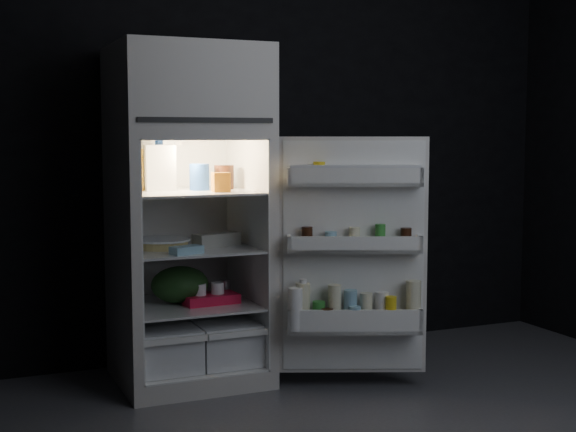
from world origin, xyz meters
name	(u,v)px	position (x,y,z in m)	size (l,w,h in m)	color
wall_back	(257,130)	(0.00, 1.70, 1.35)	(4.00, 0.00, 2.70)	black
refrigerator	(187,203)	(-0.55, 1.32, 0.96)	(0.76, 0.71, 1.78)	silver
fridge_door	(353,261)	(0.17, 0.80, 0.67)	(0.74, 0.45, 1.22)	silver
milk_jug	(159,168)	(-0.69, 1.35, 1.15)	(0.15, 0.15, 0.24)	white
mayo_jar	(199,177)	(-0.49, 1.30, 1.10)	(0.10, 0.10, 0.14)	#1C449C
jam_jar	(224,177)	(-0.34, 1.33, 1.09)	(0.11, 0.11, 0.13)	black
amber_bottle	(135,170)	(-0.81, 1.39, 1.14)	(0.09, 0.09, 0.22)	gold
small_carton	(221,182)	(-0.42, 1.13, 1.08)	(0.09, 0.07, 0.10)	orange
egg_carton	(217,240)	(-0.40, 1.26, 0.76)	(0.26, 0.10, 0.07)	gray
pie	(162,244)	(-0.69, 1.31, 0.75)	(0.28, 0.28, 0.04)	tan
flat_package	(187,250)	(-0.63, 1.05, 0.75)	(0.16, 0.08, 0.04)	#80AFC5
wrapped_pkg	(215,238)	(-0.37, 1.40, 0.75)	(0.13, 0.11, 0.05)	beige
produce_bag	(180,285)	(-0.60, 1.30, 0.52)	(0.31, 0.26, 0.20)	#193815
yogurt_tray	(210,299)	(-0.46, 1.22, 0.45)	(0.29, 0.16, 0.05)	red
small_can_red	(201,288)	(-0.44, 1.43, 0.47)	(0.06, 0.06, 0.09)	red
small_can_silver	(225,288)	(-0.32, 1.38, 0.47)	(0.07, 0.07, 0.09)	silver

